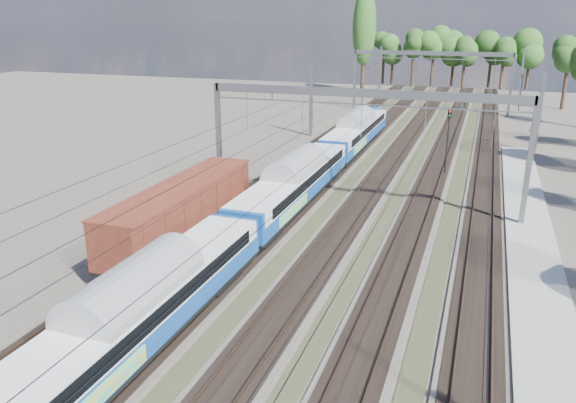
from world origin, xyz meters
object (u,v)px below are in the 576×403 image
(worker, at_px, (446,97))
(signal_far, at_px, (521,88))
(signal_near, at_px, (448,134))
(freight_boxcar, at_px, (182,210))
(emu_train, at_px, (293,178))

(worker, bearing_deg, signal_far, -137.75)
(signal_near, relative_size, signal_far, 1.08)
(freight_boxcar, bearing_deg, signal_far, 71.00)
(emu_train, height_order, freight_boxcar, emu_train)
(emu_train, xyz_separation_m, freight_boxcar, (-4.50, -8.49, -0.20))
(signal_near, bearing_deg, freight_boxcar, -114.04)
(worker, relative_size, signal_far, 0.29)
(emu_train, relative_size, signal_far, 11.09)
(emu_train, relative_size, freight_boxcar, 4.21)
(emu_train, distance_m, signal_far, 58.67)
(emu_train, bearing_deg, signal_near, 55.13)
(emu_train, distance_m, worker, 62.08)
(freight_boxcar, bearing_deg, signal_near, 57.60)
(worker, bearing_deg, freight_boxcar, 150.62)
(signal_near, bearing_deg, worker, 102.60)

